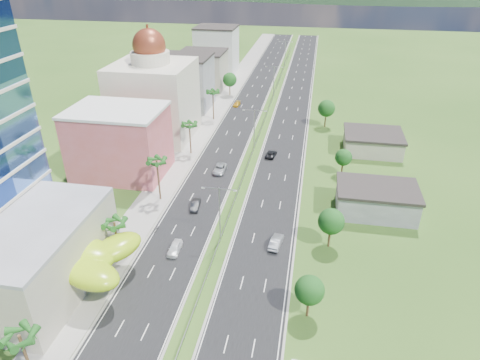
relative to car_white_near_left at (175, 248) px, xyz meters
The scene contains 34 objects.
ground 9.09m from the car_white_near_left, 38.56° to the right, with size 500.00×500.00×0.00m, color #2D5119.
road_left 84.36m from the car_white_near_left, 90.29° to the left, with size 11.00×260.00×0.04m, color black.
road_right 85.61m from the car_white_near_left, 80.20° to the left, with size 11.00×260.00×0.04m, color black.
sidewalk_left 84.94m from the car_white_near_left, 96.71° to the left, with size 7.00×260.00×0.12m, color gray.
median_guardrail 66.73m from the car_white_near_left, 83.91° to the left, with size 0.10×216.06×0.76m.
streetlight_median_b 10.21m from the car_white_near_left, 31.63° to the left, with size 6.04×0.25×11.00m.
streetlight_median_c 45.31m from the car_white_near_left, 80.94° to the left, with size 6.04×0.25×11.00m.
streetlight_median_d 89.84m from the car_white_near_left, 85.47° to the left, with size 6.04×0.25×11.00m.
streetlight_median_e 134.68m from the car_white_near_left, 86.98° to the left, with size 6.04×0.25×11.00m.
lime_canopy 16.65m from the car_white_near_left, 143.26° to the right, with size 18.00×15.00×7.40m.
pink_shophouse 34.31m from the car_white_near_left, 128.44° to the left, with size 20.00×15.00×15.00m, color #C35350.
domed_building 54.64m from the car_white_near_left, 112.97° to the left, with size 20.00×20.00×28.70m.
midrise_grey 77.32m from the car_white_near_left, 105.00° to the left, with size 16.00×15.00×16.00m, color gray.
midrise_beige 98.56m from the car_white_near_left, 101.68° to the left, with size 16.00×15.00×13.00m, color #A19884.
midrise_white 121.29m from the car_white_near_left, 99.48° to the left, with size 16.00×15.00×18.00m, color silver.
shed_near 40.10m from the car_white_near_left, 28.90° to the left, with size 15.00×10.00×5.00m, color gray.
shed_far 61.75m from the car_white_near_left, 53.09° to the left, with size 14.00×12.00×4.40m, color #A19884.
palm_tree_a 29.78m from the car_white_near_left, 106.95° to the right, with size 3.60×3.60×9.10m.
palm_tree_b 11.10m from the car_white_near_left, 156.63° to the right, with size 3.60×3.60×8.10m.
palm_tree_c 19.94m from the car_white_near_left, 117.24° to the left, with size 3.60×3.60×9.60m.
palm_tree_d 40.81m from the car_white_near_left, 102.08° to the left, with size 3.60×3.60×8.60m.
palm_tree_e 65.34m from the car_white_near_left, 97.46° to the left, with size 3.60×3.60×9.40m.
leafy_tree_lfar 89.88m from the car_white_near_left, 95.38° to the left, with size 4.90×4.90×8.05m.
leafy_tree_ra 25.72m from the car_white_near_left, 24.75° to the right, with size 4.20×4.20×6.90m.
leafy_tree_rb 27.19m from the car_white_near_left, 13.71° to the left, with size 4.55×4.55×7.47m.
leafy_tree_rc 45.15m from the car_white_near_left, 49.76° to the left, with size 3.85×3.85×6.33m.
leafy_tree_rd 69.24m from the car_white_near_left, 68.71° to the left, with size 4.90×4.90×8.05m.
car_white_near_left is the anchor object (origin of this frame).
car_dark_left 14.20m from the car_white_near_left, 91.00° to the left, with size 1.59×4.55×1.50m, color black.
car_silver_mid_left 30.68m from the car_white_near_left, 88.01° to the left, with size 2.57×5.57×1.55m, color #A2A5A9.
car_yellow_far_left 78.28m from the car_white_near_left, 92.81° to the left, with size 1.70×4.19×1.22m, color gold.
car_silver_right 17.67m from the car_white_near_left, 15.78° to the left, with size 1.75×5.03×1.66m, color #929399.
car_dark_far_right 42.80m from the car_white_near_left, 73.87° to the left, with size 2.22×4.82×1.34m, color black.
motorcycle 7.30m from the car_white_near_left, 135.70° to the left, with size 0.61×2.03×1.30m, color black.
Camera 1 is at (14.49, -50.35, 46.14)m, focal length 32.00 mm.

